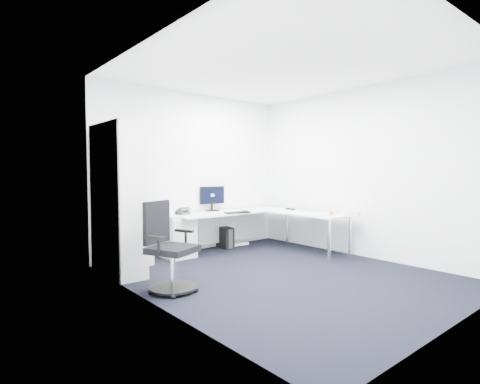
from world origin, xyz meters
TOP-DOWN VIEW (x-y plane):
  - ground at (0.00, 0.00)m, footprint 4.20×4.20m
  - ceiling at (0.00, 0.00)m, footprint 4.20×4.20m
  - wall_back at (0.00, 2.10)m, footprint 3.60×0.02m
  - wall_front at (0.00, -2.10)m, footprint 3.60×0.02m
  - wall_left at (-1.80, 0.00)m, footprint 0.02×4.20m
  - wall_right at (1.80, 0.00)m, footprint 0.02×4.20m
  - l_desk at (0.55, 1.40)m, footprint 2.29×1.28m
  - drawer_pedestal at (-0.51, 1.84)m, footprint 0.44×0.55m
  - bookshelf at (-1.62, 1.45)m, footprint 0.39×1.00m
  - task_chair at (-1.44, 0.34)m, footprint 0.76×0.76m
  - black_pc_tower at (0.51, 1.91)m, footprint 0.23×0.41m
  - beige_pc_tower at (-1.15, 1.79)m, footprint 0.21×0.45m
  - power_strip at (0.85, 1.89)m, footprint 0.37×0.10m
  - monitor at (0.31, 2.01)m, footprint 0.49×0.22m
  - black_keyboard at (0.44, 1.47)m, footprint 0.46×0.20m
  - mouse at (0.63, 1.49)m, footprint 0.07×0.10m
  - desk_phone at (-0.42, 1.80)m, footprint 0.21×0.21m
  - laptop at (1.66, 0.87)m, footprint 0.35×0.35m
  - white_keyboard at (1.25, 0.75)m, footprint 0.11×0.39m
  - headphones at (1.54, 1.27)m, footprint 0.14×0.20m
  - orange_fruit at (1.40, 0.26)m, footprint 0.08×0.08m
  - tissue_box at (1.50, -0.04)m, footprint 0.18×0.27m

SIDE VIEW (x-z plane):
  - ground at x=0.00m, z-range 0.00..0.00m
  - power_strip at x=0.85m, z-range 0.00..0.04m
  - black_pc_tower at x=0.51m, z-range 0.00..0.38m
  - beige_pc_tower at x=-1.15m, z-range 0.00..0.42m
  - l_desk at x=0.55m, z-range 0.00..0.67m
  - drawer_pedestal at x=-0.51m, z-range 0.00..0.68m
  - task_chair at x=-1.44m, z-range 0.00..1.02m
  - white_keyboard at x=1.25m, z-range 0.67..0.68m
  - black_keyboard at x=0.44m, z-range 0.67..0.69m
  - mouse at x=0.63m, z-range 0.67..0.70m
  - headphones at x=1.54m, z-range 0.67..0.72m
  - orange_fruit at x=1.40m, z-range 0.67..0.74m
  - tissue_box at x=1.50m, z-range 0.67..0.75m
  - desk_phone at x=-0.42m, z-range 0.67..0.79m
  - laptop at x=1.66m, z-range 0.67..0.89m
  - monitor at x=0.31m, z-range 0.67..1.12m
  - bookshelf at x=-1.62m, z-range 0.00..1.99m
  - wall_back at x=0.00m, z-range 0.00..2.70m
  - wall_front at x=0.00m, z-range 0.00..2.70m
  - wall_left at x=-1.80m, z-range 0.00..2.70m
  - wall_right at x=1.80m, z-range 0.00..2.70m
  - ceiling at x=0.00m, z-range 2.70..2.70m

